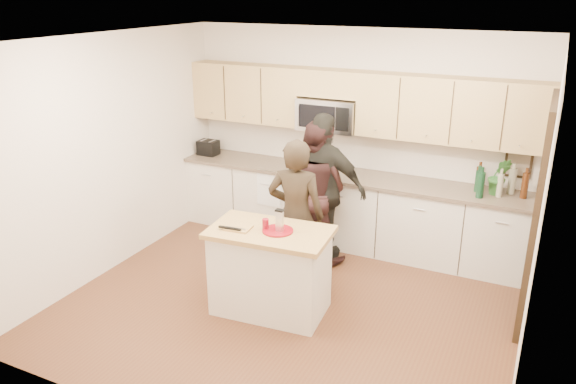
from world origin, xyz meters
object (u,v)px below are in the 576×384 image
at_px(woman_left, 296,216).
at_px(woman_center, 315,192).
at_px(island, 270,270).
at_px(woman_right, 323,189).
at_px(toaster, 208,148).

xyz_separation_m(woman_left, woman_center, (-0.10, 0.76, 0.01)).
height_order(island, woman_right, woman_right).
relative_size(toaster, woman_left, 0.16).
xyz_separation_m(woman_left, woman_right, (-0.00, 0.76, 0.06)).
bearing_deg(woman_left, toaster, -43.58).
bearing_deg(toaster, island, -43.97).
xyz_separation_m(woman_center, woman_right, (0.10, 0.00, 0.05)).
height_order(island, woman_center, woman_center).
height_order(woman_center, woman_right, woman_right).
height_order(island, toaster, toaster).
bearing_deg(woman_center, island, 101.09).
bearing_deg(island, woman_right, 84.13).
relative_size(woman_left, woman_right, 0.94).
bearing_deg(woman_right, woman_center, 0.99).
height_order(toaster, woman_right, woman_right).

